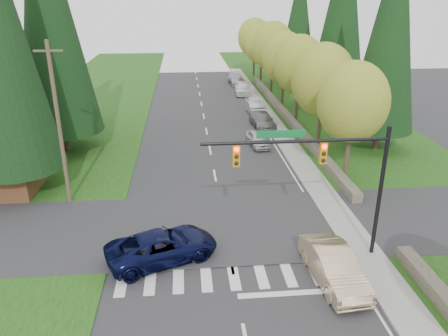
{
  "coord_description": "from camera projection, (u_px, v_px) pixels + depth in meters",
  "views": [
    {
      "loc": [
        -2.04,
        -13.74,
        12.44
      ],
      "look_at": [
        0.16,
        9.99,
        2.8
      ],
      "focal_mm": 35.0,
      "sensor_mm": 36.0,
      "label": 1
    }
  ],
  "objects": [
    {
      "name": "grass_east",
      "position": [
        363.0,
        149.0,
        37.09
      ],
      "size": [
        14.0,
        110.0,
        0.06
      ],
      "primitive_type": "cube",
      "color": "#164211",
      "rests_on": "ground"
    },
    {
      "name": "decid_tree_0",
      "position": [
        353.0,
        102.0,
        29.13
      ],
      "size": [
        4.8,
        4.8,
        8.37
      ],
      "color": "#38281C",
      "rests_on": "ground"
    },
    {
      "name": "decid_tree_3",
      "position": [
        284.0,
        58.0,
        48.5
      ],
      "size": [
        5.0,
        5.0,
        8.55
      ],
      "color": "#38281C",
      "rests_on": "ground"
    },
    {
      "name": "decid_tree_4",
      "position": [
        273.0,
        47.0,
        54.82
      ],
      "size": [
        5.4,
        5.4,
        9.18
      ],
      "color": "#38281C",
      "rests_on": "ground"
    },
    {
      "name": "parked_car_b",
      "position": [
        263.0,
        120.0,
        42.95
      ],
      "size": [
        2.25,
        5.01,
        1.43
      ],
      "primitive_type": "imported",
      "rotation": [
        0.0,
        0.0,
        0.05
      ],
      "color": "slate",
      "rests_on": "ground"
    },
    {
      "name": "parked_car_c",
      "position": [
        254.0,
        108.0,
        47.84
      ],
      "size": [
        1.56,
        3.93,
        1.27
      ],
      "primitive_type": "imported",
      "rotation": [
        0.0,
        0.0,
        0.06
      ],
      "color": "#B4B4B9",
      "rests_on": "ground"
    },
    {
      "name": "cross_street",
      "position": [
        224.0,
        227.0,
        24.91
      ],
      "size": [
        120.0,
        8.0,
        0.1
      ],
      "primitive_type": "cube",
      "color": "#28282B",
      "rests_on": "ground"
    },
    {
      "name": "sedan_champagne",
      "position": [
        334.0,
        266.0,
        19.92
      ],
      "size": [
        2.17,
        5.03,
        1.61
      ],
      "primitive_type": "imported",
      "rotation": [
        0.0,
        0.0,
        0.1
      ],
      "color": "beige",
      "rests_on": "ground"
    },
    {
      "name": "stone_wall_north",
      "position": [
        286.0,
        116.0,
        45.82
      ],
      "size": [
        0.7,
        40.0,
        0.7
      ],
      "primitive_type": "cube",
      "color": "#4C4438",
      "rests_on": "ground"
    },
    {
      "name": "conifer_w_c",
      "position": [
        47.0,
        8.0,
        32.57
      ],
      "size": [
        6.46,
        6.46,
        20.8
      ],
      "color": "#38281C",
      "rests_on": "ground"
    },
    {
      "name": "curb_east",
      "position": [
        278.0,
        144.0,
        38.32
      ],
      "size": [
        0.2,
        80.0,
        0.13
      ],
      "primitive_type": "cube",
      "color": "gray",
      "rests_on": "ground"
    },
    {
      "name": "sidewalk_east",
      "position": [
        288.0,
        143.0,
        38.4
      ],
      "size": [
        1.8,
        80.0,
        0.13
      ],
      "primitive_type": "cube",
      "color": "gray",
      "rests_on": "ground"
    },
    {
      "name": "decid_tree_5",
      "position": [
        262.0,
        45.0,
        61.46
      ],
      "size": [
        4.8,
        4.8,
        8.3
      ],
      "color": "#38281C",
      "rests_on": "ground"
    },
    {
      "name": "conifer_e_a",
      "position": [
        391.0,
        29.0,
        33.51
      ],
      "size": [
        5.44,
        5.44,
        17.8
      ],
      "color": "#38281C",
      "rests_on": "ground"
    },
    {
      "name": "parked_car_d",
      "position": [
        243.0,
        88.0,
        56.78
      ],
      "size": [
        2.27,
        4.92,
        1.63
      ],
      "primitive_type": "imported",
      "rotation": [
        0.0,
        0.0,
        -0.07
      ],
      "color": "white",
      "rests_on": "ground"
    },
    {
      "name": "decid_tree_1",
      "position": [
        323.0,
        80.0,
        35.53
      ],
      "size": [
        5.2,
        5.2,
        8.8
      ],
      "color": "#38281C",
      "rests_on": "ground"
    },
    {
      "name": "conifer_e_c",
      "position": [
        299.0,
        17.0,
        59.55
      ],
      "size": [
        5.1,
        5.1,
        16.8
      ],
      "color": "#38281C",
      "rests_on": "ground"
    },
    {
      "name": "utility_pole",
      "position": [
        59.0,
        124.0,
        25.86
      ],
      "size": [
        1.6,
        0.24,
        10.0
      ],
      "color": "#473828",
      "rests_on": "ground"
    },
    {
      "name": "traffic_signal",
      "position": [
        325.0,
        165.0,
        20.18
      ],
      "size": [
        8.7,
        0.37,
        6.8
      ],
      "color": "black",
      "rests_on": "ground"
    },
    {
      "name": "grass_west",
      "position": [
        49.0,
        159.0,
        34.86
      ],
      "size": [
        14.0,
        110.0,
        0.06
      ],
      "primitive_type": "cube",
      "color": "#164211",
      "rests_on": "ground"
    },
    {
      "name": "parked_car_a",
      "position": [
        258.0,
        139.0,
        37.72
      ],
      "size": [
        1.86,
        3.88,
        1.28
      ],
      "primitive_type": "imported",
      "rotation": [
        0.0,
        0.0,
        0.1
      ],
      "color": "silver",
      "rests_on": "ground"
    },
    {
      "name": "decid_tree_2",
      "position": [
        299.0,
        65.0,
        41.93
      ],
      "size": [
        5.0,
        5.0,
        8.82
      ],
      "color": "#38281C",
      "rests_on": "ground"
    },
    {
      "name": "conifer_w_e",
      "position": [
        45.0,
        18.0,
        38.31
      ],
      "size": [
        5.78,
        5.78,
        18.8
      ],
      "color": "#38281C",
      "rests_on": "ground"
    },
    {
      "name": "suv_navy",
      "position": [
        162.0,
        246.0,
        21.56
      ],
      "size": [
        6.05,
        4.39,
        1.53
      ],
      "primitive_type": "imported",
      "rotation": [
        0.0,
        0.0,
        1.95
      ],
      "color": "black",
      "rests_on": "ground"
    },
    {
      "name": "conifer_e_b",
      "position": [
        343.0,
        9.0,
        46.15
      ],
      "size": [
        6.12,
        6.12,
        19.8
      ],
      "color": "#38281C",
      "rests_on": "ground"
    },
    {
      "name": "decid_tree_6",
      "position": [
        255.0,
        37.0,
        67.81
      ],
      "size": [
        5.2,
        5.2,
        8.86
      ],
      "color": "#38281C",
      "rests_on": "ground"
    },
    {
      "name": "parked_car_e",
      "position": [
        237.0,
        79.0,
        62.93
      ],
      "size": [
        2.36,
        5.2,
        1.48
      ],
      "primitive_type": "imported",
      "rotation": [
        0.0,
        0.0,
        0.06
      ],
      "color": "#A8A9AD",
      "rests_on": "ground"
    },
    {
      "name": "ground",
      "position": [
        243.0,
        325.0,
        17.52
      ],
      "size": [
        120.0,
        120.0,
        0.0
      ],
      "primitive_type": "plane",
      "color": "#28282B",
      "rests_on": "ground"
    }
  ]
}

